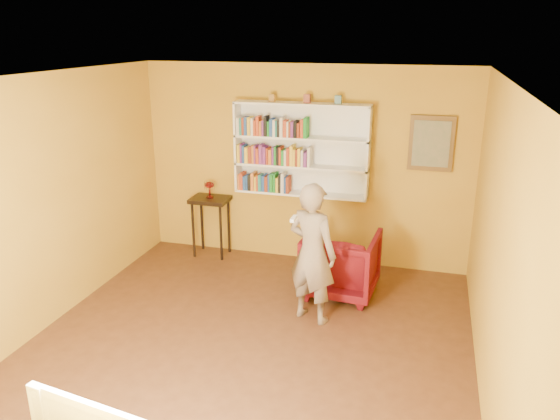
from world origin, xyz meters
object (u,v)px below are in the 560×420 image
object	(u,v)px
console_table	(210,208)
ruby_lustre	(209,186)
person	(312,253)
bookshelf	(302,149)
armchair	(341,263)

from	to	relation	value
console_table	ruby_lustre	size ratio (longest dim) A/B	3.70
ruby_lustre	person	xyz separation A→B (m)	(1.79, -1.43, -0.23)
bookshelf	console_table	bearing A→B (deg)	-172.95
console_table	armchair	xyz separation A→B (m)	(2.00, -0.72, -0.31)
ruby_lustre	console_table	bearing A→B (deg)	0.00
bookshelf	person	xyz separation A→B (m)	(0.50, -1.59, -0.80)
console_table	armchair	world-z (taller)	console_table
ruby_lustre	armchair	size ratio (longest dim) A/B	0.27
ruby_lustre	armchair	world-z (taller)	ruby_lustre
person	ruby_lustre	bearing A→B (deg)	-18.00
console_table	ruby_lustre	bearing A→B (deg)	180.00
bookshelf	ruby_lustre	world-z (taller)	bookshelf
console_table	person	bearing A→B (deg)	-38.54
console_table	person	world-z (taller)	person
bookshelf	armchair	bearing A→B (deg)	-50.92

